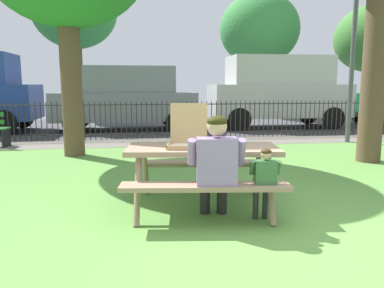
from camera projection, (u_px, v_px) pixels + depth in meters
The scene contains 14 objects.
ground at pixel (243, 195), 5.24m from camera, with size 28.00×11.22×0.02m, color #609742.
cobblestone_walkway at pixel (193, 142), 10.04m from camera, with size 28.00×1.40×0.01m, color slate.
street_asphalt at pixel (178, 126), 13.88m from camera, with size 28.00×6.46×0.01m, color #424247.
picnic_table_foreground at pixel (203, 161), 4.56m from camera, with size 1.97×1.69×0.79m.
pizza_box_open at pixel (188, 136), 4.56m from camera, with size 0.54×0.57×0.51m.
adult_at_table at pixel (216, 165), 4.06m from camera, with size 0.63×0.62×1.19m.
child_at_table at pixel (264, 178), 4.06m from camera, with size 0.34×0.34×0.84m.
iron_fence_streetside at pixel (189, 119), 10.64m from camera, with size 18.24×0.03×1.04m.
lamp_post_walkway at pixel (353, 47), 9.61m from camera, with size 0.28×0.28×4.00m.
parked_car_center at pixel (125, 97), 12.47m from camera, with size 4.63×2.02×2.08m.
parked_car_right at pixel (278, 90), 13.16m from camera, with size 4.72×2.11×2.46m.
far_tree_midleft at pixel (74, 11), 16.26m from camera, with size 3.65×3.65×6.32m.
far_tree_center at pixel (259, 30), 17.50m from camera, with size 3.67×3.67×5.67m.
far_tree_midright at pixel (372, 39), 18.32m from camera, with size 3.54×3.54×5.28m.
Camera 1 is at (-1.40, -3.30, 1.51)m, focal length 35.38 mm.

